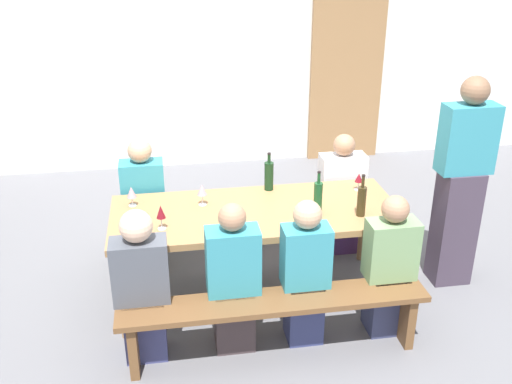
% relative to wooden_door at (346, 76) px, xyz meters
% --- Properties ---
extents(ground_plane, '(24.00, 24.00, 0.00)m').
position_rel_wooden_door_xyz_m(ground_plane, '(-1.60, -2.91, -1.05)').
color(ground_plane, slate).
extents(back_wall, '(14.00, 0.20, 3.20)m').
position_rel_wooden_door_xyz_m(back_wall, '(-1.60, 0.14, 0.55)').
color(back_wall, silver).
rests_on(back_wall, ground).
extents(wooden_door, '(0.90, 0.06, 2.10)m').
position_rel_wooden_door_xyz_m(wooden_door, '(0.00, 0.00, 0.00)').
color(wooden_door, '#9E7247').
rests_on(wooden_door, ground).
extents(tasting_table, '(2.18, 0.90, 0.75)m').
position_rel_wooden_door_xyz_m(tasting_table, '(-1.60, -2.91, -0.37)').
color(tasting_table, '#9E7247').
rests_on(tasting_table, ground).
extents(bench_near, '(2.08, 0.30, 0.45)m').
position_rel_wooden_door_xyz_m(bench_near, '(-1.60, -3.66, -0.69)').
color(bench_near, brown).
rests_on(bench_near, ground).
extents(bench_far, '(2.08, 0.30, 0.45)m').
position_rel_wooden_door_xyz_m(bench_far, '(-1.60, -2.16, -0.69)').
color(bench_far, brown).
rests_on(bench_far, ground).
extents(wine_bottle_0, '(0.07, 0.07, 0.32)m').
position_rel_wooden_door_xyz_m(wine_bottle_0, '(-1.44, -2.55, -0.18)').
color(wine_bottle_0, '#143319').
rests_on(wine_bottle_0, tasting_table).
extents(wine_bottle_1, '(0.07, 0.07, 0.34)m').
position_rel_wooden_door_xyz_m(wine_bottle_1, '(-1.16, -3.03, -0.17)').
color(wine_bottle_1, '#194723').
rests_on(wine_bottle_1, tasting_table).
extents(wine_bottle_2, '(0.07, 0.07, 0.33)m').
position_rel_wooden_door_xyz_m(wine_bottle_2, '(-0.85, -3.13, -0.18)').
color(wine_bottle_2, '#332814').
rests_on(wine_bottle_2, tasting_table).
extents(wine_glass_0, '(0.07, 0.07, 0.18)m').
position_rel_wooden_door_xyz_m(wine_glass_0, '(-2.31, -3.10, -0.17)').
color(wine_glass_0, silver).
rests_on(wine_glass_0, tasting_table).
extents(wine_glass_1, '(0.08, 0.08, 0.17)m').
position_rel_wooden_door_xyz_m(wine_glass_1, '(-2.00, -2.75, -0.18)').
color(wine_glass_1, silver).
rests_on(wine_glass_1, tasting_table).
extents(wine_glass_2, '(0.07, 0.07, 0.16)m').
position_rel_wooden_door_xyz_m(wine_glass_2, '(-2.53, -2.68, -0.19)').
color(wine_glass_2, silver).
rests_on(wine_glass_2, tasting_table).
extents(wine_glass_3, '(0.07, 0.07, 0.15)m').
position_rel_wooden_door_xyz_m(wine_glass_3, '(-0.72, -2.68, -0.20)').
color(wine_glass_3, silver).
rests_on(wine_glass_3, tasting_table).
extents(seated_guest_near_0, '(0.37, 0.24, 1.10)m').
position_rel_wooden_door_xyz_m(seated_guest_near_0, '(-2.47, -3.51, -0.52)').
color(seated_guest_near_0, '#3C4071').
rests_on(seated_guest_near_0, ground).
extents(seated_guest_near_1, '(0.36, 0.24, 1.10)m').
position_rel_wooden_door_xyz_m(seated_guest_near_1, '(-1.86, -3.51, -0.53)').
color(seated_guest_near_1, '#3F3335').
rests_on(seated_guest_near_1, ground).
extents(seated_guest_near_2, '(0.33, 0.24, 1.08)m').
position_rel_wooden_door_xyz_m(seated_guest_near_2, '(-1.36, -3.51, -0.53)').
color(seated_guest_near_2, navy).
rests_on(seated_guest_near_2, ground).
extents(seated_guest_near_3, '(0.35, 0.24, 1.07)m').
position_rel_wooden_door_xyz_m(seated_guest_near_3, '(-0.75, -3.51, -0.54)').
color(seated_guest_near_3, '#343A5D').
rests_on(seated_guest_near_3, ground).
extents(seated_guest_far_0, '(0.35, 0.24, 1.16)m').
position_rel_wooden_door_xyz_m(seated_guest_far_0, '(-2.46, -2.31, -0.50)').
color(seated_guest_far_0, '#44563C').
rests_on(seated_guest_far_0, ground).
extents(seated_guest_far_1, '(0.39, 0.24, 1.11)m').
position_rel_wooden_door_xyz_m(seated_guest_far_1, '(-0.74, -2.31, -0.53)').
color(seated_guest_far_1, '#4F2E67').
rests_on(seated_guest_far_1, ground).
extents(standing_host, '(0.41, 0.24, 1.72)m').
position_rel_wooden_door_xyz_m(standing_host, '(0.02, -2.96, -0.21)').
color(standing_host, '#423747').
rests_on(standing_host, ground).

